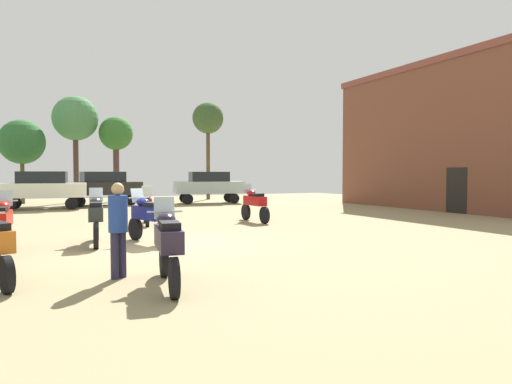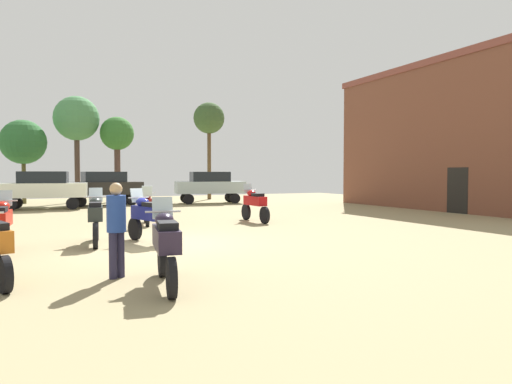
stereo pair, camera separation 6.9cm
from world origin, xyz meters
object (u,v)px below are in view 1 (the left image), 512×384
object	(u,v)px
brick_building	(469,137)
car_4	(209,185)
motorcycle_8	(2,223)
car_1	(103,186)
tree_4	(208,120)
motorcycle_11	(96,217)
tree_3	(22,142)
motorcycle_4	(148,216)
motorcycle_10	(146,205)
person_1	(118,223)
tree_1	(116,135)
motorcycle_13	(254,203)
motorcycle_5	(168,243)
tree_5	(75,119)
car_5	(43,187)

from	to	relation	value
brick_building	car_4	world-z (taller)	brick_building
motorcycle_8	car_1	bearing A→B (deg)	78.33
car_4	tree_4	size ratio (longest dim) A/B	0.64
motorcycle_11	tree_3	xyz separation A→B (m)	(-2.25, 19.24, 3.10)
motorcycle_4	tree_4	size ratio (longest dim) A/B	0.29
brick_building	motorcycle_8	size ratio (longest dim) A/B	6.44
motorcycle_10	car_4	size ratio (longest dim) A/B	0.47
car_4	person_1	world-z (taller)	car_4
brick_building	motorcycle_11	xyz separation A→B (m)	(-19.56, -4.63, -3.12)
motorcycle_8	tree_3	world-z (taller)	tree_3
tree_4	motorcycle_11	bearing A→B (deg)	-117.40
tree_1	motorcycle_13	bearing A→B (deg)	-79.65
motorcycle_5	person_1	world-z (taller)	person_1
brick_building	motorcycle_13	world-z (taller)	brick_building
motorcycle_11	tree_4	world-z (taller)	tree_4
tree_1	tree_4	world-z (taller)	tree_4
motorcycle_10	tree_1	world-z (taller)	tree_1
motorcycle_10	motorcycle_11	xyz separation A→B (m)	(-2.22, -4.20, 0.02)
motorcycle_4	motorcycle_11	bearing A→B (deg)	148.95
motorcycle_11	tree_4	bearing A→B (deg)	69.35
motorcycle_5	car_4	size ratio (longest dim) A/B	0.49
tree_1	tree_3	world-z (taller)	tree_1
motorcycle_13	motorcycle_11	bearing A→B (deg)	-152.90
motorcycle_4	car_1	world-z (taller)	car_1
car_1	motorcycle_5	bearing A→B (deg)	170.33
tree_4	tree_5	size ratio (longest dim) A/B	1.02
car_1	person_1	xyz separation A→B (m)	(-2.20, -20.08, -0.16)
brick_building	motorcycle_4	xyz separation A→B (m)	(-18.27, -4.96, -3.14)
car_1	car_4	world-z (taller)	same
motorcycle_13	car_5	world-z (taller)	car_5
motorcycle_4	motorcycle_11	xyz separation A→B (m)	(-1.30, 0.33, 0.01)
motorcycle_4	motorcycle_10	world-z (taller)	motorcycle_4
car_4	car_5	distance (m)	9.66
motorcycle_8	tree_4	world-z (taller)	tree_4
brick_building	motorcycle_13	bearing A→B (deg)	-174.82
tree_1	tree_5	distance (m)	2.71
motorcycle_4	motorcycle_10	distance (m)	4.62
motorcycle_10	car_5	distance (m)	10.27
motorcycle_8	car_1	size ratio (longest dim) A/B	0.51
motorcycle_4	motorcycle_13	bearing A→B (deg)	20.24
motorcycle_4	motorcycle_10	xyz separation A→B (m)	(0.92, 4.53, -0.01)
car_4	tree_1	size ratio (longest dim) A/B	0.79
motorcycle_4	motorcycle_8	distance (m)	3.48
motorcycle_5	motorcycle_10	distance (m)	9.66
car_5	tree_5	bearing A→B (deg)	-12.63
person_1	tree_1	bearing A→B (deg)	51.90
motorcycle_4	car_1	size ratio (longest dim) A/B	0.46
brick_building	car_5	world-z (taller)	brick_building
brick_building	car_4	distance (m)	15.33
motorcycle_5	car_5	distance (m)	19.28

